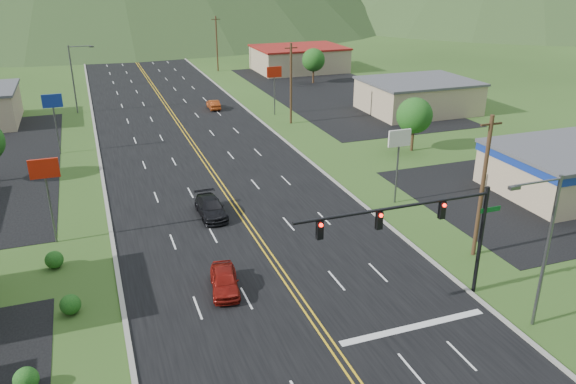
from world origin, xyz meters
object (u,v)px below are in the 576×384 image
object	(u,v)px
streetlight_east	(543,243)
car_red_far	(213,105)
streetlight_west	(75,75)
car_dark_mid	(211,208)
car_red_near	(225,281)
traffic_signal	(425,223)

from	to	relation	value
streetlight_east	car_red_far	distance (m)	56.14
streetlight_west	car_red_far	xyz separation A→B (m)	(17.60, -4.29, -4.54)
streetlight_west	car_dark_mid	distance (m)	40.76
streetlight_east	car_red_near	size ratio (longest dim) A/B	2.17
car_red_near	car_dark_mid	bearing A→B (deg)	90.66
car_dark_mid	car_red_far	size ratio (longest dim) A/B	1.26
traffic_signal	car_dark_mid	size ratio (longest dim) A/B	2.67
streetlight_east	car_dark_mid	xyz separation A→B (m)	(-13.52, 20.58, -4.47)
car_red_far	car_dark_mid	bearing A→B (deg)	78.19
streetlight_west	car_red_far	bearing A→B (deg)	-13.71
streetlight_west	car_dark_mid	world-z (taller)	streetlight_west
streetlight_west	car_red_near	bearing A→B (deg)	-81.40
traffic_signal	car_red_near	size ratio (longest dim) A/B	3.16
traffic_signal	car_dark_mid	world-z (taller)	traffic_signal
car_red_near	traffic_signal	bearing A→B (deg)	-17.76
traffic_signal	streetlight_west	distance (m)	58.88
car_red_far	car_red_near	bearing A→B (deg)	79.33
traffic_signal	streetlight_east	size ratio (longest dim) A/B	1.46
car_red_near	car_dark_mid	size ratio (longest dim) A/B	0.85
car_dark_mid	car_red_far	xyz separation A→B (m)	(8.26, 35.13, -0.07)
streetlight_west	car_red_far	world-z (taller)	streetlight_west
streetlight_west	car_red_near	world-z (taller)	streetlight_west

